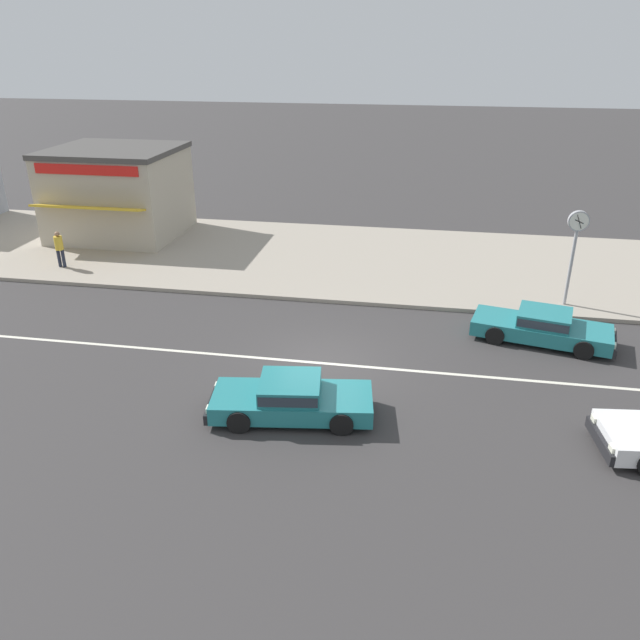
{
  "coord_description": "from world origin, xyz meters",
  "views": [
    {
      "loc": [
        2.83,
        -16.52,
        9.08
      ],
      "look_at": [
        -0.33,
        1.4,
        0.8
      ],
      "focal_mm": 35.0,
      "sensor_mm": 36.0,
      "label": 1
    }
  ],
  "objects_px": {
    "sedan_teal_1": "(291,398)",
    "shopfront_corner_warung": "(118,192)",
    "street_clock": "(576,234)",
    "sedan_teal_4": "(543,326)",
    "pedestrian_near_clock": "(59,247)"
  },
  "relations": [
    {
      "from": "sedan_teal_1",
      "to": "shopfront_corner_warung",
      "type": "bearing_deg",
      "value": 129.25
    },
    {
      "from": "sedan_teal_4",
      "to": "street_clock",
      "type": "bearing_deg",
      "value": 67.86
    },
    {
      "from": "street_clock",
      "to": "pedestrian_near_clock",
      "type": "distance_m",
      "value": 20.41
    },
    {
      "from": "sedan_teal_1",
      "to": "sedan_teal_4",
      "type": "bearing_deg",
      "value": 38.81
    },
    {
      "from": "sedan_teal_1",
      "to": "sedan_teal_4",
      "type": "distance_m",
      "value": 9.11
    },
    {
      "from": "pedestrian_near_clock",
      "to": "shopfront_corner_warung",
      "type": "xyz_separation_m",
      "value": [
        0.33,
        5.02,
        1.2
      ]
    },
    {
      "from": "sedan_teal_1",
      "to": "shopfront_corner_warung",
      "type": "relative_size",
      "value": 0.74
    },
    {
      "from": "sedan_teal_1",
      "to": "sedan_teal_4",
      "type": "relative_size",
      "value": 0.95
    },
    {
      "from": "sedan_teal_1",
      "to": "shopfront_corner_warung",
      "type": "xyz_separation_m",
      "value": [
        -11.67,
        14.29,
        1.71
      ]
    },
    {
      "from": "sedan_teal_1",
      "to": "shopfront_corner_warung",
      "type": "distance_m",
      "value": 18.53
    },
    {
      "from": "street_clock",
      "to": "shopfront_corner_warung",
      "type": "distance_m",
      "value": 20.76
    },
    {
      "from": "pedestrian_near_clock",
      "to": "shopfront_corner_warung",
      "type": "distance_m",
      "value": 5.17
    },
    {
      "from": "street_clock",
      "to": "shopfront_corner_warung",
      "type": "relative_size",
      "value": 0.58
    },
    {
      "from": "sedan_teal_4",
      "to": "shopfront_corner_warung",
      "type": "bearing_deg",
      "value": 155.44
    },
    {
      "from": "sedan_teal_1",
      "to": "street_clock",
      "type": "distance_m",
      "value": 12.28
    }
  ]
}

